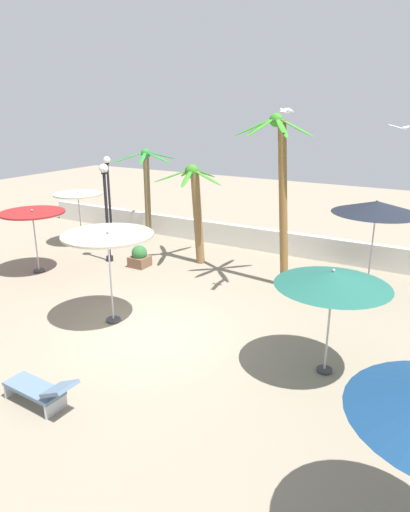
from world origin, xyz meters
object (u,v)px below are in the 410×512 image
at_px(seagull_0, 405,128).
at_px(palm_tree_1, 147,181).
at_px(planter, 139,257).
at_px(lamp_post_3, 109,187).
at_px(patio_umbrella_1, 32,215).
at_px(patio_umbrella_2, 376,208).
at_px(patio_umbrella_4, 333,279).
at_px(patio_umbrella_3, 108,239).
at_px(lamp_post_1, 106,204).
at_px(palm_tree_2, 281,181).
at_px(lounge_chair_0, 41,389).
at_px(seagull_1, 287,111).
at_px(patio_umbrella_0, 78,196).
at_px(palm_tree_0, 195,201).

bearing_deg(seagull_0, palm_tree_1, -174.08).
bearing_deg(planter, lamp_post_3, 141.85).
bearing_deg(planter, patio_umbrella_1, -140.53).
height_order(patio_umbrella_2, patio_umbrella_4, patio_umbrella_2).
distance_m(patio_umbrella_2, planter, 8.84).
bearing_deg(patio_umbrella_4, patio_umbrella_3, -175.83).
distance_m(lamp_post_1, seagull_0, 11.37).
height_order(lamp_post_3, planter, lamp_post_3).
height_order(palm_tree_2, planter, palm_tree_2).
bearing_deg(planter, lounge_chair_0, -65.45).
height_order(patio_umbrella_2, lamp_post_3, lamp_post_3).
bearing_deg(lamp_post_3, patio_umbrella_4, -29.65).
xyz_separation_m(patio_umbrella_3, seagull_1, (3.60, 3.74, 3.36)).
height_order(palm_tree_1, seagull_0, seagull_0).
height_order(patio_umbrella_0, lamp_post_3, lamp_post_3).
height_order(patio_umbrella_4, planter, patio_umbrella_4).
distance_m(patio_umbrella_2, lamp_post_1, 9.96).
bearing_deg(palm_tree_0, planter, -135.11).
distance_m(patio_umbrella_2, seagull_0, 3.44).
relative_size(lounge_chair_0, planter, 2.20).
xyz_separation_m(palm_tree_1, palm_tree_2, (7.47, -2.54, 0.91)).
height_order(patio_umbrella_1, lounge_chair_0, patio_umbrella_1).
xyz_separation_m(patio_umbrella_2, palm_tree_1, (-10.36, 1.30, -0.09)).
distance_m(patio_umbrella_2, palm_tree_2, 3.26).
height_order(patio_umbrella_3, planter, patio_umbrella_3).
bearing_deg(lounge_chair_0, seagull_1, 73.45).
xyz_separation_m(patio_umbrella_4, lamp_post_1, (-9.91, 3.73, 0.01)).
distance_m(patio_umbrella_1, seagull_0, 13.74).
bearing_deg(seagull_0, lamp_post_3, -175.80).
xyz_separation_m(patio_umbrella_1, patio_umbrella_4, (11.37, -1.38, 0.16)).
relative_size(lamp_post_3, planter, 4.36).
height_order(lamp_post_3, lounge_chair_0, lamp_post_3).
bearing_deg(seagull_0, planter, -151.60).
xyz_separation_m(palm_tree_0, seagull_1, (4.31, -2.11, 3.40)).
distance_m(palm_tree_2, lamp_post_1, 6.99).
relative_size(lamp_post_1, planter, 4.60).
bearing_deg(patio_umbrella_2, planter, -165.14).
xyz_separation_m(palm_tree_0, planter, (-1.61, -1.60, -2.09)).
distance_m(patio_umbrella_1, patio_umbrella_4, 11.45).
relative_size(palm_tree_2, seagull_1, 5.20).
bearing_deg(seagull_1, patio_umbrella_0, 170.66).
relative_size(patio_umbrella_3, patio_umbrella_4, 1.06).
distance_m(palm_tree_1, lamp_post_1, 3.64).
bearing_deg(seagull_0, lounge_chair_0, -110.81).
xyz_separation_m(patio_umbrella_2, patio_umbrella_4, (0.21, -5.98, -0.47)).
height_order(patio_umbrella_1, planter, patio_umbrella_1).
xyz_separation_m(patio_umbrella_4, palm_tree_0, (-6.82, 5.41, 0.12)).
xyz_separation_m(patio_umbrella_0, seagull_0, (12.70, 3.42, 3.09)).
height_order(seagull_0, planter, seagull_0).
bearing_deg(seagull_1, lamp_post_1, 176.69).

